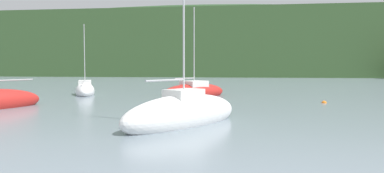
{
  "coord_description": "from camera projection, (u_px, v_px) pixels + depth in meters",
  "views": [
    {
      "loc": [
        2.44,
        19.49,
        2.87
      ],
      "look_at": [
        0.0,
        38.03,
        1.8
      ],
      "focal_mm": 33.77,
      "sensor_mm": 36.0,
      "label": 1
    }
  ],
  "objects": [
    {
      "name": "wooded_hillside",
      "position": [
        211.0,
        52.0,
        119.68
      ],
      "size": [
        352.0,
        54.9,
        35.72
      ],
      "color": "#38562D",
      "rests_on": "ground_plane"
    },
    {
      "name": "sailboat_far_0",
      "position": [
        85.0,
        90.0,
        35.94
      ],
      "size": [
        4.02,
        6.27,
        7.44
      ],
      "rotation": [
        0.0,
        0.0,
        1.97
      ],
      "color": "white",
      "rests_on": "ground_plane"
    },
    {
      "name": "sailboat_mid_2",
      "position": [
        184.0,
        114.0,
        17.64
      ],
      "size": [
        5.95,
        7.71,
        11.47
      ],
      "rotation": [
        0.0,
        0.0,
        1.0
      ],
      "color": "white",
      "rests_on": "ground_plane"
    },
    {
      "name": "sailboat_far_6",
      "position": [
        194.0,
        92.0,
        33.45
      ],
      "size": [
        6.57,
        7.34,
        8.72
      ],
      "rotation": [
        0.0,
        0.0,
        0.89
      ],
      "color": "red",
      "rests_on": "ground_plane"
    },
    {
      "name": "mooring_buoy_mid",
      "position": [
        324.0,
        103.0,
        27.83
      ],
      "size": [
        0.38,
        0.38,
        0.38
      ],
      "primitive_type": "sphere",
      "color": "orange",
      "rests_on": "ground_plane"
    }
  ]
}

